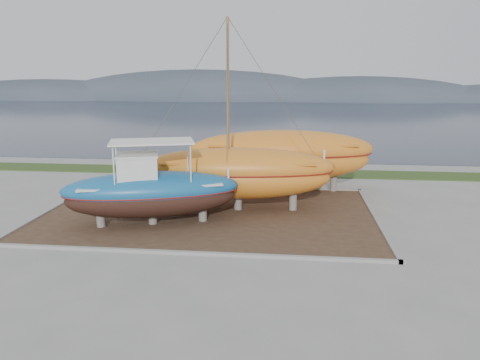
# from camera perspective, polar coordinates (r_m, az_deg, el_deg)

# --- Properties ---
(ground) EXTENTS (140.00, 140.00, 0.00)m
(ground) POSITION_cam_1_polar(r_m,az_deg,el_deg) (22.62, -5.55, -7.06)
(ground) COLOR gray
(ground) RESTS_ON ground
(dirt_patch) EXTENTS (18.00, 12.00, 0.06)m
(dirt_patch) POSITION_cam_1_polar(r_m,az_deg,el_deg) (26.34, -3.79, -4.07)
(dirt_patch) COLOR #422D1E
(dirt_patch) RESTS_ON ground
(curb_frame) EXTENTS (18.60, 12.60, 0.15)m
(curb_frame) POSITION_cam_1_polar(r_m,az_deg,el_deg) (26.32, -3.79, -3.98)
(curb_frame) COLOR gray
(curb_frame) RESTS_ON ground
(grass_strip) EXTENTS (44.00, 3.00, 0.08)m
(grass_strip) POSITION_cam_1_polar(r_m,az_deg,el_deg) (37.37, -0.74, 1.04)
(grass_strip) COLOR #284219
(grass_strip) RESTS_ON ground
(sea) EXTENTS (260.00, 100.00, 0.04)m
(sea) POSITION_cam_1_polar(r_m,az_deg,el_deg) (91.24, 3.46, 7.99)
(sea) COLOR #1B2637
(sea) RESTS_ON ground
(mountain_ridge) EXTENTS (200.00, 36.00, 20.00)m
(mountain_ridge) POSITION_cam_1_polar(r_m,az_deg,el_deg) (146.08, 4.55, 9.78)
(mountain_ridge) COLOR #333D49
(mountain_ridge) RESTS_ON ground
(blue_caique) EXTENTS (9.45, 5.34, 4.34)m
(blue_caique) POSITION_cam_1_polar(r_m,az_deg,el_deg) (24.29, -10.76, -0.35)
(blue_caique) COLOR #185F98
(blue_caique) RESTS_ON dirt_patch
(white_dinghy) EXTENTS (4.02, 1.53, 1.20)m
(white_dinghy) POSITION_cam_1_polar(r_m,az_deg,el_deg) (28.49, -15.40, -1.89)
(white_dinghy) COLOR silver
(white_dinghy) RESTS_ON dirt_patch
(orange_sailboat) EXTENTS (11.11, 4.09, 10.54)m
(orange_sailboat) POSITION_cam_1_polar(r_m,az_deg,el_deg) (25.96, -0.25, 7.66)
(orange_sailboat) COLOR orange
(orange_sailboat) RESTS_ON dirt_patch
(orange_bare_hull) EXTENTS (12.40, 5.18, 3.94)m
(orange_bare_hull) POSITION_cam_1_polar(r_m,az_deg,el_deg) (30.80, 5.10, 2.22)
(orange_bare_hull) COLOR orange
(orange_bare_hull) RESTS_ON dirt_patch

